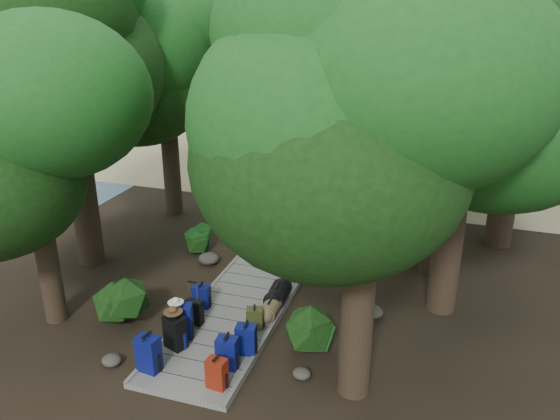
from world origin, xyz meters
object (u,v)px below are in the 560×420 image
(backpack_left_c, at_px, (182,320))
(sun_lounger, at_px, (436,166))
(duffel_right_black, at_px, (278,294))
(backpack_left_d, at_px, (201,295))
(lone_suitcase_on_sand, at_px, (342,175))
(backpack_left_b, at_px, (175,330))
(backpack_right_a, at_px, (217,372))
(backpack_right_c, at_px, (246,338))
(backpack_right_d, at_px, (255,317))
(backpack_left_a, at_px, (148,352))
(duffel_right_khaki, at_px, (270,309))
(kayak, at_px, (274,154))
(suitcase_on_boardwalk, at_px, (194,312))
(backpack_right_b, at_px, (227,351))

(backpack_left_c, height_order, sun_lounger, backpack_left_c)
(backpack_left_c, bearing_deg, duffel_right_black, 34.03)
(backpack_left_d, bearing_deg, lone_suitcase_on_sand, 75.79)
(backpack_left_b, distance_m, backpack_right_a, 1.52)
(backpack_right_c, relative_size, backpack_right_d, 1.32)
(backpack_left_c, height_order, lone_suitcase_on_sand, backpack_left_c)
(backpack_left_a, distance_m, lone_suitcase_on_sand, 12.32)
(backpack_left_a, xyz_separation_m, backpack_right_d, (1.38, 1.90, -0.14))
(duffel_right_khaki, bearing_deg, duffel_right_black, 89.52)
(backpack_left_a, relative_size, backpack_right_c, 1.17)
(backpack_right_a, relative_size, kayak, 0.21)
(backpack_left_d, bearing_deg, backpack_left_c, -91.09)
(lone_suitcase_on_sand, bearing_deg, backpack_left_c, -92.13)
(backpack_right_d, height_order, kayak, backpack_right_d)
(backpack_left_c, relative_size, kayak, 0.26)
(backpack_left_c, relative_size, backpack_right_c, 1.21)
(backpack_left_d, xyz_separation_m, suitcase_on_boardwalk, (0.16, -0.68, -0.01))
(backpack_left_c, bearing_deg, duffel_right_khaki, 22.71)
(backpack_right_a, xyz_separation_m, backpack_right_d, (-0.01, 1.95, -0.06))
(backpack_right_c, bearing_deg, backpack_right_d, 91.50)
(backpack_left_a, xyz_separation_m, backpack_right_a, (1.39, -0.05, -0.08))
(backpack_left_b, distance_m, backpack_left_c, 0.35)
(backpack_right_b, distance_m, backpack_right_d, 1.39)
(backpack_right_d, xyz_separation_m, duffel_right_khaki, (0.16, 0.52, -0.08))
(backpack_left_d, bearing_deg, backpack_right_a, -66.58)
(backpack_left_b, height_order, backpack_left_d, backpack_left_b)
(backpack_left_c, distance_m, suitcase_on_boardwalk, 0.54)
(backpack_right_b, bearing_deg, duffel_right_khaki, 80.21)
(kayak, bearing_deg, backpack_right_c, -94.69)
(backpack_right_b, distance_m, backpack_right_c, 0.56)
(backpack_right_b, distance_m, duffel_right_black, 2.52)
(backpack_left_b, bearing_deg, duffel_right_khaki, 70.56)
(backpack_left_d, height_order, sun_lounger, backpack_left_d)
(backpack_left_d, height_order, duffel_right_black, backpack_left_d)
(suitcase_on_boardwalk, bearing_deg, backpack_left_b, -86.05)
(duffel_right_khaki, distance_m, suitcase_on_boardwalk, 1.62)
(backpack_right_a, xyz_separation_m, kayak, (-3.90, 14.86, -0.26))
(backpack_right_b, height_order, kayak, backpack_right_b)
(backpack_left_a, bearing_deg, kayak, 107.48)
(backpack_right_b, height_order, sun_lounger, backpack_right_b)
(duffel_right_black, bearing_deg, lone_suitcase_on_sand, 89.03)
(backpack_right_b, xyz_separation_m, backpack_right_c, (0.17, 0.53, -0.02))
(backpack_left_b, distance_m, duffel_right_black, 2.64)
(backpack_right_b, relative_size, lone_suitcase_on_sand, 1.16)
(backpack_right_a, xyz_separation_m, duffel_right_khaki, (0.15, 2.47, -0.14))
(backpack_right_c, bearing_deg, duffel_right_black, 81.92)
(backpack_right_c, relative_size, lone_suitcase_on_sand, 1.10)
(kayak, bearing_deg, backpack_right_b, -95.91)
(backpack_left_a, relative_size, duffel_right_black, 1.15)
(backpack_left_a, distance_m, backpack_left_c, 1.15)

